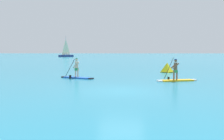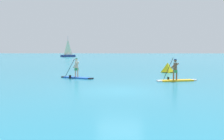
{
  "view_description": "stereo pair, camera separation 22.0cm",
  "coord_description": "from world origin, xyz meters",
  "px_view_note": "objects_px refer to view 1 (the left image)",
  "views": [
    {
      "loc": [
        0.0,
        -14.11,
        2.23
      ],
      "look_at": [
        -0.77,
        7.42,
        0.6
      ],
      "focal_mm": 40.55,
      "sensor_mm": 36.0,
      "label": 1
    },
    {
      "loc": [
        0.22,
        -14.1,
        2.23
      ],
      "look_at": [
        -0.77,
        7.42,
        0.6
      ],
      "focal_mm": 40.55,
      "sensor_mm": 36.0,
      "label": 2
    }
  ],
  "objects_px": {
    "race_marker_buoy": "(167,68)",
    "sailboat_left_horizon": "(66,54)",
    "paddleboarder_mid_center": "(77,74)",
    "paddleboarder_far_right": "(176,76)"
  },
  "relations": [
    {
      "from": "race_marker_buoy",
      "to": "sailboat_left_horizon",
      "type": "xyz_separation_m",
      "value": [
        -25.14,
        66.44,
        0.55
      ]
    },
    {
      "from": "paddleboarder_mid_center",
      "to": "race_marker_buoy",
      "type": "height_order",
      "value": "paddleboarder_mid_center"
    },
    {
      "from": "paddleboarder_far_right",
      "to": "race_marker_buoy",
      "type": "bearing_deg",
      "value": -110.31
    },
    {
      "from": "race_marker_buoy",
      "to": "sailboat_left_horizon",
      "type": "distance_m",
      "value": 71.04
    },
    {
      "from": "paddleboarder_far_right",
      "to": "sailboat_left_horizon",
      "type": "height_order",
      "value": "sailboat_left_horizon"
    },
    {
      "from": "paddleboarder_far_right",
      "to": "sailboat_left_horizon",
      "type": "bearing_deg",
      "value": -86.83
    },
    {
      "from": "paddleboarder_mid_center",
      "to": "sailboat_left_horizon",
      "type": "height_order",
      "value": "sailboat_left_horizon"
    },
    {
      "from": "race_marker_buoy",
      "to": "sailboat_left_horizon",
      "type": "relative_size",
      "value": 0.16
    },
    {
      "from": "paddleboarder_far_right",
      "to": "sailboat_left_horizon",
      "type": "relative_size",
      "value": 0.4
    },
    {
      "from": "paddleboarder_far_right",
      "to": "sailboat_left_horizon",
      "type": "xyz_separation_m",
      "value": [
        -24.45,
        74.02,
        0.63
      ]
    }
  ]
}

